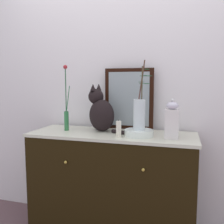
# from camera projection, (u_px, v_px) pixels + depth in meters

# --- Properties ---
(wall_back) EXTENTS (4.40, 0.08, 2.60)m
(wall_back) POSITION_uv_depth(u_px,v_px,m) (121.00, 88.00, 2.35)
(wall_back) COLOR silver
(wall_back) RESTS_ON ground_plane
(sideboard) EXTENTS (1.41, 0.52, 0.93)m
(sideboard) POSITION_uv_depth(u_px,v_px,m) (112.00, 185.00, 2.14)
(sideboard) COLOR black
(sideboard) RESTS_ON ground_plane
(mirror_leaning) EXTENTS (0.45, 0.03, 0.56)m
(mirror_leaning) POSITION_uv_depth(u_px,v_px,m) (129.00, 99.00, 2.24)
(mirror_leaning) COLOR black
(mirror_leaning) RESTS_ON sideboard
(cat_sitting) EXTENTS (0.43, 0.26, 0.42)m
(cat_sitting) POSITION_uv_depth(u_px,v_px,m) (101.00, 112.00, 2.16)
(cat_sitting) COLOR black
(cat_sitting) RESTS_ON sideboard
(vase_slim_green) EXTENTS (0.06, 0.04, 0.58)m
(vase_slim_green) POSITION_uv_depth(u_px,v_px,m) (66.00, 111.00, 2.18)
(vase_slim_green) COLOR #2D6F3D
(vase_slim_green) RESTS_ON sideboard
(bowl_porcelain) EXTENTS (0.24, 0.24, 0.05)m
(bowl_porcelain) POSITION_uv_depth(u_px,v_px,m) (139.00, 133.00, 1.96)
(bowl_porcelain) COLOR white
(bowl_porcelain) RESTS_ON sideboard
(vase_glass_clear) EXTENTS (0.15, 0.15, 0.55)m
(vase_glass_clear) POSITION_uv_depth(u_px,v_px,m) (139.00, 112.00, 1.95)
(vase_glass_clear) COLOR silver
(vase_glass_clear) RESTS_ON bowl_porcelain
(jar_lidded_porcelain) EXTENTS (0.10, 0.10, 0.31)m
(jar_lidded_porcelain) POSITION_uv_depth(u_px,v_px,m) (172.00, 121.00, 1.86)
(jar_lidded_porcelain) COLOR silver
(jar_lidded_porcelain) RESTS_ON sideboard
(candle_pillar) EXTENTS (0.04, 0.04, 0.14)m
(candle_pillar) POSITION_uv_depth(u_px,v_px,m) (119.00, 129.00, 1.93)
(candle_pillar) COLOR silver
(candle_pillar) RESTS_ON sideboard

